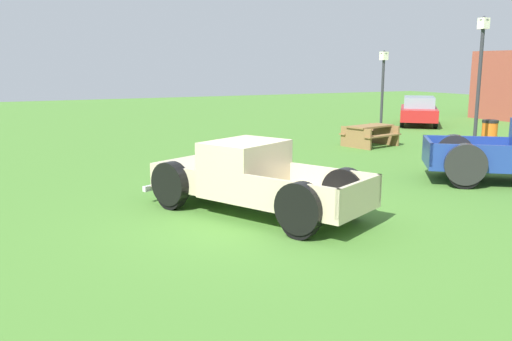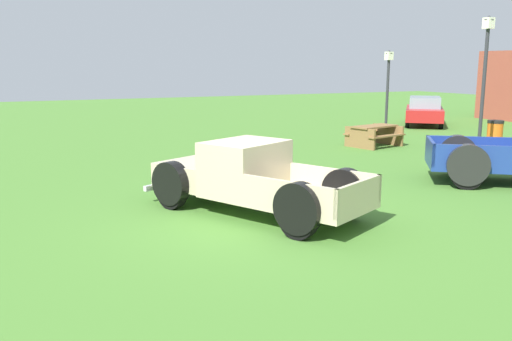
# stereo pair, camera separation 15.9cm
# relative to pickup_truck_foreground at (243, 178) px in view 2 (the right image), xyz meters

# --- Properties ---
(ground_plane) EXTENTS (80.00, 80.00, 0.00)m
(ground_plane) POSITION_rel_pickup_truck_foreground_xyz_m (0.58, 0.12, -0.70)
(ground_plane) COLOR #477A2D
(pickup_truck_foreground) EXTENTS (5.07, 3.61, 1.47)m
(pickup_truck_foreground) POSITION_rel_pickup_truck_foreground_xyz_m (0.00, 0.00, 0.00)
(pickup_truck_foreground) COLOR #C6B793
(pickup_truck_foreground) RESTS_ON ground_plane
(sedan_distant_b) EXTENTS (4.32, 4.12, 1.42)m
(sedan_distant_b) POSITION_rel_pickup_truck_foreground_xyz_m (-11.00, 14.93, 0.04)
(sedan_distant_b) COLOR #B21E1E
(sedan_distant_b) RESTS_ON ground_plane
(lamp_post_near) EXTENTS (0.36, 0.36, 3.63)m
(lamp_post_near) POSITION_rel_pickup_truck_foreground_xyz_m (-9.36, 11.21, 1.20)
(lamp_post_near) COLOR #2D2D33
(lamp_post_near) RESTS_ON ground_plane
(lamp_post_far) EXTENTS (0.36, 0.36, 4.59)m
(lamp_post_far) POSITION_rel_pickup_truck_foreground_xyz_m (-3.30, 10.33, 1.70)
(lamp_post_far) COLOR #2D2D33
(lamp_post_far) RESTS_ON ground_plane
(picnic_table) EXTENTS (1.84, 2.08, 0.78)m
(picnic_table) POSITION_rel_pickup_truck_foreground_xyz_m (-6.21, 8.13, -0.21)
(picnic_table) COLOR olive
(picnic_table) RESTS_ON ground_plane
(trash_can) EXTENTS (0.59, 0.59, 0.95)m
(trash_can) POSITION_rel_pickup_truck_foreground_xyz_m (-4.43, 12.37, -0.22)
(trash_can) COLOR orange
(trash_can) RESTS_ON ground_plane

